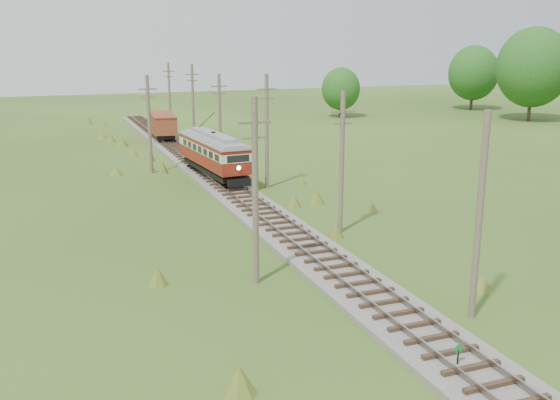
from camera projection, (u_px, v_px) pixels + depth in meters
name	position (u px, v px, depth m)	size (l,w,h in m)	color
ground	(489.00, 390.00, 20.97)	(260.00, 260.00, 0.00)	#264615
railbed_main	(219.00, 181.00, 51.69)	(3.60, 96.00, 0.57)	#605B54
switch_marker	(458.00, 354.00, 22.10)	(0.45, 0.06, 1.08)	black
streetcar	(214.00, 151.00, 52.31)	(3.50, 11.50, 5.21)	black
gondola	(163.00, 124.00, 73.11)	(3.29, 8.08, 2.62)	black
gravel_pile	(224.00, 151.00, 63.78)	(3.03, 3.21, 1.10)	gray
utility_pole_r_1	(479.00, 218.00, 25.48)	(0.30, 0.30, 8.80)	brown
utility_pole_r_2	(342.00, 161.00, 37.31)	(1.60, 0.30, 8.60)	brown
utility_pole_r_3	(267.00, 130.00, 48.99)	(1.60, 0.30, 9.00)	brown
utility_pole_r_4	(220.00, 116.00, 60.76)	(1.60, 0.30, 8.40)	brown
utility_pole_r_5	(193.00, 102.00, 72.60)	(1.60, 0.30, 8.90)	brown
utility_pole_r_6	(169.00, 94.00, 84.32)	(1.60, 0.30, 8.70)	brown
utility_pole_l_a	(255.00, 190.00, 29.23)	(1.60, 0.30, 9.00)	brown
utility_pole_l_b	(149.00, 124.00, 54.52)	(1.60, 0.30, 8.60)	brown
tree_right_4	(533.00, 67.00, 90.25)	(10.50, 10.50, 13.53)	#38281C
tree_right_5	(473.00, 73.00, 105.81)	(8.40, 8.40, 10.82)	#38281C
tree_mid_b	(341.00, 89.00, 95.45)	(5.88, 5.88, 7.57)	#38281C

